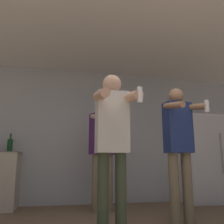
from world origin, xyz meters
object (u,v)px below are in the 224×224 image
bottle_tall_gin (10,145)px  person_spectator_back (103,144)px  person_woman_foreground (112,135)px  refrigerator (201,158)px  person_man_side (179,143)px

bottle_tall_gin → person_spectator_back: bearing=-19.8°
person_woman_foreground → person_spectator_back: 1.57m
refrigerator → person_woman_foreground: (-2.22, -2.03, 0.17)m
person_man_side → person_spectator_back: size_ratio=0.97×
person_woman_foreground → bottle_tall_gin: bearing=122.0°
refrigerator → bottle_tall_gin: refrigerator is taller
person_spectator_back → person_woman_foreground: bearing=-97.1°
bottle_tall_gin → person_man_side: (2.27, -1.64, -0.06)m
bottle_tall_gin → person_woman_foreground: size_ratio=0.20×
refrigerator → person_woman_foreground: size_ratio=1.01×
bottle_tall_gin → person_woman_foreground: bearing=-58.0°
bottle_tall_gin → person_woman_foreground: 2.47m
refrigerator → person_spectator_back: (-2.03, -0.48, 0.21)m
bottle_tall_gin → person_spectator_back: size_ratio=0.19×
person_spectator_back → bottle_tall_gin: bearing=160.2°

